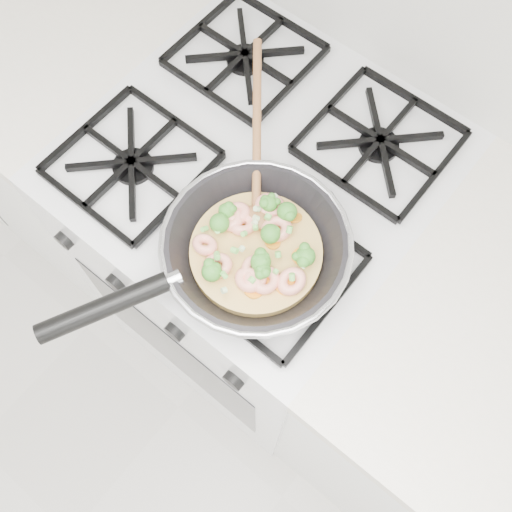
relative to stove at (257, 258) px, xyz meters
The scene contains 3 objects.
stove is the anchor object (origin of this frame).
counter_left 0.80m from the stove, behind, with size 1.00×0.60×0.90m.
skillet 0.53m from the stove, 52.81° to the right, with size 0.37×0.58×0.10m.
Camera 1 is at (0.35, 1.27, 1.74)m, focal length 40.46 mm.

